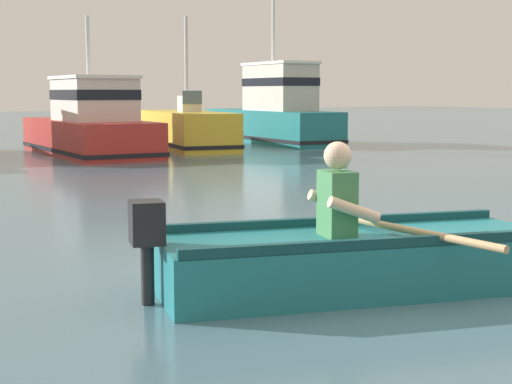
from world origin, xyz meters
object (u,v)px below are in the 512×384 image
at_px(moored_boat_red, 90,126).
at_px(moored_boat_yellow, 186,131).
at_px(rowboat_with_person, 362,258).
at_px(moored_boat_teal, 274,113).

height_order(moored_boat_red, moored_boat_yellow, moored_boat_yellow).
distance_m(rowboat_with_person, moored_boat_red, 14.64).
bearing_deg(moored_boat_yellow, moored_boat_red, -168.12).
distance_m(rowboat_with_person, moored_boat_teal, 18.51).
bearing_deg(moored_boat_red, moored_boat_teal, 11.20).
bearing_deg(moored_boat_teal, rowboat_with_person, -123.02).
relative_size(rowboat_with_person, moored_boat_teal, 0.56).
relative_size(rowboat_with_person, moored_boat_red, 0.62).
height_order(moored_boat_yellow, moored_boat_teal, moored_boat_teal).
bearing_deg(moored_boat_teal, moored_boat_yellow, -169.40).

